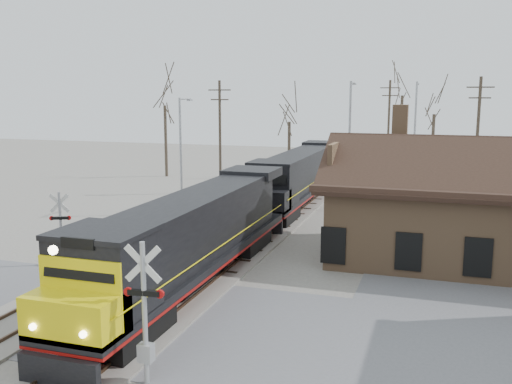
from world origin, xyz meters
The scene contains 19 objects.
ground centered at (0.00, 0.00, 0.00)m, with size 140.00×140.00×0.00m, color #9A958B.
road centered at (0.00, 0.00, 0.01)m, with size 60.00×9.00×0.03m, color slate.
track_main centered at (0.00, 15.00, 0.07)m, with size 3.40×90.00×0.24m.
track_siding centered at (-4.50, 15.00, 0.07)m, with size 3.40×90.00×0.24m.
depot centered at (11.99, 12.00, 2.41)m, with size 15.20×9.31×7.90m.
locomotive_lead centered at (0.00, 3.43, 2.24)m, with size 2.87×19.21×4.26m.
locomotive_trailing centered at (0.00, 22.92, 2.24)m, with size 2.87×19.21×4.03m.
crossbuck_near centered at (2.23, -4.44, 2.02)m, with size 1.24×0.33×4.34m.
crossbuck_far centered at (-7.56, 4.81, 1.77)m, with size 1.01×0.49×3.72m.
streetlight_a centered at (-7.23, 18.15, 4.63)m, with size 0.25×2.04×8.21m.
streetlight_b centered at (3.83, 23.20, 5.23)m, with size 0.25×2.04×9.38m.
streetlight_c centered at (7.95, 33.11, 5.29)m, with size 0.25×2.04×9.50m.
utility_pole_a centered at (-7.80, 26.96, 5.01)m, with size 2.00×0.24×9.58m.
utility_pole_b centered at (4.78, 43.60, 5.16)m, with size 2.00×0.24×9.87m.
utility_pole_c centered at (12.79, 28.52, 5.10)m, with size 2.00×0.24×9.76m.
tree_a centered at (-16.81, 34.53, 8.48)m, with size 4.86×4.86×11.90m.
tree_b centered at (-4.68, 38.32, 6.56)m, with size 3.77×3.77×9.22m.
tree_c centered at (5.74, 48.61, 9.63)m, with size 5.51×5.51×13.51m.
tree_d centered at (9.35, 42.68, 7.46)m, with size 4.28×4.28×10.48m.
Camera 1 is at (10.16, -18.37, 8.50)m, focal length 40.00 mm.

